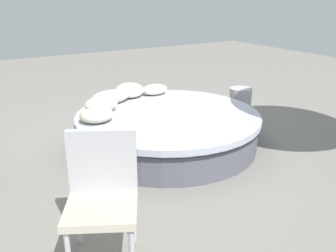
{
  "coord_description": "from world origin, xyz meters",
  "views": [
    {
      "loc": [
        2.31,
        3.85,
        1.93
      ],
      "look_at": [
        0.0,
        0.0,
        0.27
      ],
      "focal_mm": 38.82,
      "sensor_mm": 36.0,
      "label": 1
    }
  ],
  "objects_px": {
    "throw_pillow_3": "(101,104)",
    "side_table": "(240,102)",
    "throw_pillow_0": "(155,89)",
    "round_bed": "(168,129)",
    "throw_pillow_4": "(97,115)",
    "patio_chair": "(102,188)",
    "throw_pillow_1": "(130,90)",
    "throw_pillow_2": "(110,97)"
  },
  "relations": [
    {
      "from": "throw_pillow_3",
      "to": "side_table",
      "type": "xyz_separation_m",
      "value": [
        -2.39,
        0.03,
        -0.32
      ]
    },
    {
      "from": "throw_pillow_3",
      "to": "side_table",
      "type": "height_order",
      "value": "throw_pillow_3"
    },
    {
      "from": "throw_pillow_0",
      "to": "throw_pillow_3",
      "type": "xyz_separation_m",
      "value": [
        1.02,
        0.39,
        0.02
      ]
    },
    {
      "from": "round_bed",
      "to": "throw_pillow_4",
      "type": "height_order",
      "value": "throw_pillow_4"
    },
    {
      "from": "throw_pillow_3",
      "to": "throw_pillow_4",
      "type": "xyz_separation_m",
      "value": [
        0.19,
        0.34,
        -0.02
      ]
    },
    {
      "from": "patio_chair",
      "to": "round_bed",
      "type": "bearing_deg",
      "value": -106.53
    },
    {
      "from": "throw_pillow_3",
      "to": "side_table",
      "type": "relative_size",
      "value": 0.98
    },
    {
      "from": "throw_pillow_4",
      "to": "side_table",
      "type": "height_order",
      "value": "throw_pillow_4"
    },
    {
      "from": "round_bed",
      "to": "patio_chair",
      "type": "relative_size",
      "value": 2.45
    },
    {
      "from": "throw_pillow_1",
      "to": "throw_pillow_2",
      "type": "height_order",
      "value": "throw_pillow_1"
    },
    {
      "from": "throw_pillow_1",
      "to": "patio_chair",
      "type": "relative_size",
      "value": 0.44
    },
    {
      "from": "throw_pillow_2",
      "to": "throw_pillow_4",
      "type": "bearing_deg",
      "value": 54.93
    },
    {
      "from": "throw_pillow_2",
      "to": "throw_pillow_1",
      "type": "bearing_deg",
      "value": -157.46
    },
    {
      "from": "throw_pillow_2",
      "to": "patio_chair",
      "type": "xyz_separation_m",
      "value": [
        1.04,
        2.36,
        0.02
      ]
    },
    {
      "from": "side_table",
      "to": "throw_pillow_4",
      "type": "bearing_deg",
      "value": 6.78
    },
    {
      "from": "throw_pillow_0",
      "to": "throw_pillow_2",
      "type": "height_order",
      "value": "throw_pillow_2"
    },
    {
      "from": "throw_pillow_1",
      "to": "throw_pillow_3",
      "type": "bearing_deg",
      "value": 35.77
    },
    {
      "from": "throw_pillow_4",
      "to": "round_bed",
      "type": "bearing_deg",
      "value": 169.65
    },
    {
      "from": "throw_pillow_0",
      "to": "throw_pillow_1",
      "type": "height_order",
      "value": "throw_pillow_1"
    },
    {
      "from": "throw_pillow_0",
      "to": "throw_pillow_1",
      "type": "bearing_deg",
      "value": -7.86
    },
    {
      "from": "throw_pillow_3",
      "to": "throw_pillow_4",
      "type": "distance_m",
      "value": 0.39
    },
    {
      "from": "throw_pillow_1",
      "to": "throw_pillow_3",
      "type": "height_order",
      "value": "throw_pillow_1"
    },
    {
      "from": "throw_pillow_3",
      "to": "patio_chair",
      "type": "relative_size",
      "value": 0.46
    },
    {
      "from": "round_bed",
      "to": "side_table",
      "type": "xyz_separation_m",
      "value": [
        -1.67,
        -0.47,
        -0.0
      ]
    },
    {
      "from": "throw_pillow_2",
      "to": "side_table",
      "type": "height_order",
      "value": "throw_pillow_2"
    },
    {
      "from": "round_bed",
      "to": "side_table",
      "type": "height_order",
      "value": "side_table"
    },
    {
      "from": "patio_chair",
      "to": "side_table",
      "type": "relative_size",
      "value": 2.16
    },
    {
      "from": "throw_pillow_0",
      "to": "throw_pillow_3",
      "type": "distance_m",
      "value": 1.09
    },
    {
      "from": "side_table",
      "to": "throw_pillow_3",
      "type": "bearing_deg",
      "value": -0.67
    },
    {
      "from": "throw_pillow_4",
      "to": "patio_chair",
      "type": "height_order",
      "value": "patio_chair"
    },
    {
      "from": "throw_pillow_3",
      "to": "patio_chair",
      "type": "height_order",
      "value": "patio_chair"
    },
    {
      "from": "round_bed",
      "to": "side_table",
      "type": "relative_size",
      "value": 5.28
    },
    {
      "from": "throw_pillow_0",
      "to": "side_table",
      "type": "relative_size",
      "value": 0.9
    },
    {
      "from": "throw_pillow_2",
      "to": "throw_pillow_4",
      "type": "height_order",
      "value": "throw_pillow_2"
    },
    {
      "from": "side_table",
      "to": "throw_pillow_0",
      "type": "bearing_deg",
      "value": -16.94
    },
    {
      "from": "throw_pillow_4",
      "to": "throw_pillow_0",
      "type": "bearing_deg",
      "value": -149.01
    },
    {
      "from": "throw_pillow_2",
      "to": "side_table",
      "type": "bearing_deg",
      "value": 171.49
    },
    {
      "from": "round_bed",
      "to": "patio_chair",
      "type": "height_order",
      "value": "patio_chair"
    },
    {
      "from": "throw_pillow_0",
      "to": "patio_chair",
      "type": "distance_m",
      "value": 3.05
    },
    {
      "from": "throw_pillow_1",
      "to": "throw_pillow_0",
      "type": "bearing_deg",
      "value": 172.14
    },
    {
      "from": "round_bed",
      "to": "throw_pillow_0",
      "type": "height_order",
      "value": "throw_pillow_0"
    },
    {
      "from": "throw_pillow_4",
      "to": "patio_chair",
      "type": "xyz_separation_m",
      "value": [
        0.6,
        1.73,
        0.03
      ]
    }
  ]
}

